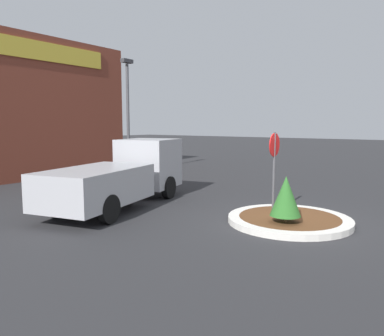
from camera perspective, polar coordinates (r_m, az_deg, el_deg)
The scene contains 7 objects.
ground_plane at distance 10.94m, azimuth 14.56°, elevation -8.09°, with size 120.00×120.00×0.00m, color #2D2D30.
traffic_island at distance 10.92m, azimuth 14.58°, elevation -7.66°, with size 3.41×3.41×0.17m.
stop_sign at distance 11.36m, azimuth 12.41°, elevation 1.42°, with size 0.70×0.07×2.51m.
island_shrub at distance 10.13m, azimuth 14.09°, elevation -4.17°, with size 0.81×0.81×1.24m.
utility_truck at distance 12.88m, azimuth -10.40°, elevation -0.99°, with size 6.43×3.35×2.18m.
storefront_building at distance 22.53m, azimuth -26.08°, elevation 8.06°, with size 10.75×6.07×7.06m.
light_pole at distance 21.21m, azimuth -9.75°, elevation 9.15°, with size 0.70×0.30×6.25m.
Camera 1 is at (-9.89, -3.76, 2.77)m, focal length 35.00 mm.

